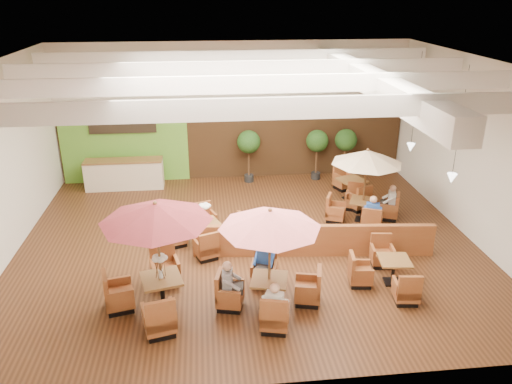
{
  "coord_description": "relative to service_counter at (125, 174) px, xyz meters",
  "views": [
    {
      "loc": [
        -1.24,
        -13.72,
        7.39
      ],
      "look_at": [
        0.3,
        0.5,
        1.5
      ],
      "focal_mm": 35.0,
      "sensor_mm": 36.0,
      "label": 1
    }
  ],
  "objects": [
    {
      "name": "diner_1",
      "position": [
        4.61,
        -7.45,
        0.17
      ],
      "size": [
        0.43,
        0.4,
        0.77
      ],
      "rotation": [
        0.0,
        0.0,
        2.73
      ],
      "color": "blue",
      "rests_on": "ground"
    },
    {
      "name": "diner_3",
      "position": [
        8.43,
        -4.8,
        0.19
      ],
      "size": [
        0.46,
        0.42,
        0.84
      ],
      "rotation": [
        0.0,
        0.0,
        -0.32
      ],
      "color": "blue",
      "rests_on": "ground"
    },
    {
      "name": "table_0",
      "position": [
        1.91,
        -8.19,
        1.45
      ],
      "size": [
        2.79,
        2.93,
        2.86
      ],
      "rotation": [
        0.0,
        0.0,
        0.24
      ],
      "color": "brown",
      "rests_on": "ground"
    },
    {
      "name": "table_1",
      "position": [
        4.61,
        -8.42,
        1.23
      ],
      "size": [
        2.71,
        2.71,
        2.66
      ],
      "rotation": [
        0.0,
        0.0,
        -0.23
      ],
      "color": "brown",
      "rests_on": "ground"
    },
    {
      "name": "topiary_0",
      "position": [
        4.93,
        0.2,
        1.02
      ],
      "size": [
        0.92,
        0.92,
        2.15
      ],
      "color": "black",
      "rests_on": "ground"
    },
    {
      "name": "diner_2",
      "position": [
        3.64,
        -8.42,
        0.19
      ],
      "size": [
        0.37,
        0.43,
        0.84
      ],
      "rotation": [
        0.0,
        0.0,
        4.58
      ],
      "color": "gray",
      "rests_on": "ground"
    },
    {
      "name": "topiary_1",
      "position": [
        7.71,
        0.2,
        0.97
      ],
      "size": [
        0.9,
        0.9,
        2.08
      ],
      "color": "black",
      "rests_on": "ground"
    },
    {
      "name": "booth_divider",
      "position": [
        6.25,
        -6.07,
        -0.09
      ],
      "size": [
        7.07,
        0.86,
        0.98
      ],
      "primitive_type": "cube",
      "rotation": [
        0.0,
        0.0,
        -0.1
      ],
      "color": "brown",
      "rests_on": "ground"
    },
    {
      "name": "service_counter",
      "position": [
        0.0,
        0.0,
        0.0
      ],
      "size": [
        3.0,
        0.75,
        1.18
      ],
      "color": "beige",
      "rests_on": "ground"
    },
    {
      "name": "table_4",
      "position": [
        7.79,
        -7.76,
        -0.25
      ],
      "size": [
        1.68,
        2.46,
        0.9
      ],
      "rotation": [
        0.0,
        0.0,
        -0.12
      ],
      "color": "brown",
      "rests_on": "ground"
    },
    {
      "name": "table_2",
      "position": [
        8.43,
        -3.87,
        1.16
      ],
      "size": [
        2.67,
        2.67,
        2.56
      ],
      "rotation": [
        0.0,
        0.0,
        -0.41
      ],
      "color": "brown",
      "rests_on": "ground"
    },
    {
      "name": "table_5",
      "position": [
        8.55,
        -2.03,
        -0.21
      ],
      "size": [
        1.16,
        2.82,
        0.99
      ],
      "rotation": [
        0.0,
        0.0,
        0.39
      ],
      "color": "brown",
      "rests_on": "ground"
    },
    {
      "name": "topiary_2",
      "position": [
        8.9,
        0.2,
        0.97
      ],
      "size": [
        0.9,
        0.9,
        2.08
      ],
      "color": "black",
      "rests_on": "ground"
    },
    {
      "name": "diner_0",
      "position": [
        4.61,
        -9.39,
        0.18
      ],
      "size": [
        0.45,
        0.43,
        0.82
      ],
      "rotation": [
        0.0,
        0.0,
        -0.4
      ],
      "color": "silver",
      "rests_on": "ground"
    },
    {
      "name": "diner_4",
      "position": [
        9.36,
        -3.87,
        0.17
      ],
      "size": [
        0.38,
        0.43,
        0.79
      ],
      "rotation": [
        0.0,
        0.0,
        1.29
      ],
      "color": "silver",
      "rests_on": "ground"
    },
    {
      "name": "room",
      "position": [
        4.65,
        -3.88,
        3.05
      ],
      "size": [
        14.04,
        14.0,
        5.52
      ],
      "color": "#381E0F",
      "rests_on": "ground"
    },
    {
      "name": "table_3",
      "position": [
        3.09,
        -4.99,
        -0.16
      ],
      "size": [
        2.6,
        2.6,
        1.5
      ],
      "rotation": [
        0.0,
        0.0,
        0.36
      ],
      "color": "brown",
      "rests_on": "ground"
    }
  ]
}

